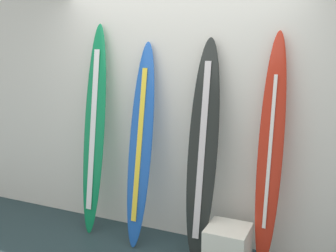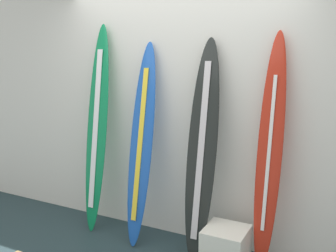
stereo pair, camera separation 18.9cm
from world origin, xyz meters
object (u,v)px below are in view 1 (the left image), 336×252
at_px(surfboard_emerald, 94,130).
at_px(surfboard_crimson, 270,154).
at_px(surfboard_charcoal, 203,151).
at_px(display_block_left, 228,247).
at_px(surfboard_cobalt, 140,146).

bearing_deg(surfboard_emerald, surfboard_crimson, 1.17).
distance_m(surfboard_charcoal, display_block_left, 0.89).
xyz_separation_m(surfboard_emerald, surfboard_cobalt, (0.57, -0.03, -0.11)).
distance_m(surfboard_emerald, display_block_left, 1.78).
bearing_deg(surfboard_crimson, surfboard_emerald, -178.83).
bearing_deg(surfboard_emerald, display_block_left, -6.29).
height_order(surfboard_crimson, display_block_left, surfboard_crimson).
relative_size(surfboard_cobalt, display_block_left, 5.39).
bearing_deg(surfboard_charcoal, surfboard_emerald, 178.22).
xyz_separation_m(surfboard_emerald, surfboard_charcoal, (1.22, -0.04, -0.09)).
bearing_deg(surfboard_cobalt, surfboard_crimson, 3.29).
xyz_separation_m(surfboard_charcoal, display_block_left, (0.30, -0.13, -0.82)).
xyz_separation_m(surfboard_crimson, display_block_left, (-0.30, -0.20, -0.84)).
distance_m(surfboard_emerald, surfboard_crimson, 1.82).
distance_m(surfboard_emerald, surfboard_cobalt, 0.58).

